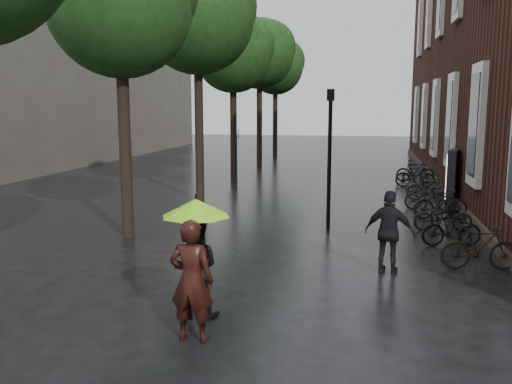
% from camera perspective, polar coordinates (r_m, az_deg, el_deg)
% --- Properties ---
extents(ground, '(120.00, 120.00, 0.00)m').
position_cam_1_polar(ground, '(7.75, -6.82, -18.35)').
color(ground, black).
extents(bg_building, '(16.00, 30.00, 14.00)m').
position_cam_1_polar(bg_building, '(42.30, -24.20, 12.94)').
color(bg_building, '#47423D').
rests_on(bg_building, ground).
extents(street_trees, '(4.33, 34.03, 8.91)m').
position_cam_1_polar(street_trees, '(23.44, -4.17, 15.83)').
color(street_trees, black).
rests_on(street_trees, ground).
extents(person_burgundy, '(0.71, 0.48, 1.90)m').
position_cam_1_polar(person_burgundy, '(8.34, -6.80, -9.25)').
color(person_burgundy, black).
rests_on(person_burgundy, ground).
extents(person_black, '(0.88, 0.72, 1.68)m').
position_cam_1_polar(person_black, '(9.30, -6.42, -8.01)').
color(person_black, black).
rests_on(person_black, ground).
extents(lime_umbrella, '(1.11, 1.11, 1.63)m').
position_cam_1_polar(lime_umbrella, '(8.63, -6.35, -1.65)').
color(lime_umbrella, black).
rests_on(lime_umbrella, ground).
extents(pedestrian_walking, '(1.13, 0.67, 1.79)m').
position_cam_1_polar(pedestrian_walking, '(11.91, 13.87, -4.13)').
color(pedestrian_walking, black).
rests_on(pedestrian_walking, ground).
extents(parked_bicycles, '(2.05, 14.61, 1.05)m').
position_cam_1_polar(parked_bicycles, '(19.88, 18.02, -0.32)').
color(parked_bicycles, black).
rests_on(parked_bicycles, ground).
extents(ad_lightbox, '(0.31, 1.36, 2.05)m').
position_cam_1_polar(ad_lightbox, '(20.43, 20.02, 1.38)').
color(ad_lightbox, black).
rests_on(ad_lightbox, ground).
extents(lamp_post, '(0.21, 0.21, 4.03)m').
position_cam_1_polar(lamp_post, '(15.75, 7.76, 4.91)').
color(lamp_post, black).
rests_on(lamp_post, ground).
extents(cycle_sign, '(0.14, 0.47, 2.57)m').
position_cam_1_polar(cycle_sign, '(24.49, -1.96, 4.68)').
color(cycle_sign, '#262628').
rests_on(cycle_sign, ground).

